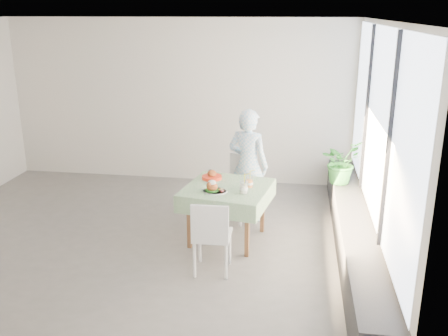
% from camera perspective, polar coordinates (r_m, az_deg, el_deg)
% --- Properties ---
extents(floor, '(6.00, 6.00, 0.00)m').
position_cam_1_polar(floor, '(6.85, -9.80, -7.81)').
color(floor, '#595654').
rests_on(floor, ground).
extents(ceiling, '(6.00, 6.00, 0.00)m').
position_cam_1_polar(ceiling, '(6.20, -11.19, 16.28)').
color(ceiling, white).
rests_on(ceiling, ground).
extents(wall_back, '(6.00, 0.02, 2.80)m').
position_cam_1_polar(wall_back, '(8.73, -5.17, 7.59)').
color(wall_back, silver).
rests_on(wall_back, ground).
extents(wall_front, '(6.00, 0.02, 2.80)m').
position_cam_1_polar(wall_front, '(4.21, -21.37, -4.72)').
color(wall_front, silver).
rests_on(wall_front, ground).
extents(wall_right, '(0.02, 5.00, 2.80)m').
position_cam_1_polar(wall_right, '(6.11, 17.26, 2.50)').
color(wall_right, silver).
rests_on(wall_right, ground).
extents(window_pane, '(0.01, 4.80, 2.18)m').
position_cam_1_polar(window_pane, '(6.05, 17.19, 4.80)').
color(window_pane, '#D1E0F9').
rests_on(window_pane, ground).
extents(window_ledge, '(0.40, 4.80, 0.50)m').
position_cam_1_polar(window_ledge, '(6.47, 14.57, -7.28)').
color(window_ledge, black).
rests_on(window_ledge, ground).
extents(cafe_table, '(1.20, 1.20, 0.74)m').
position_cam_1_polar(cafe_table, '(6.51, 0.37, -4.48)').
color(cafe_table, brown).
rests_on(cafe_table, ground).
extents(chair_far, '(0.58, 0.58, 0.93)m').
position_cam_1_polar(chair_far, '(7.22, 1.43, -3.70)').
color(chair_far, white).
rests_on(chair_far, ground).
extents(chair_near, '(0.43, 0.43, 0.89)m').
position_cam_1_polar(chair_near, '(5.82, -1.35, -9.31)').
color(chair_near, white).
rests_on(chair_near, ground).
extents(diner, '(0.68, 0.55, 1.62)m').
position_cam_1_polar(diner, '(7.06, 2.76, 0.30)').
color(diner, '#94C8EC').
rests_on(diner, ground).
extents(main_dish, '(0.31, 0.31, 0.16)m').
position_cam_1_polar(main_dish, '(6.21, -1.22, -2.32)').
color(main_dish, white).
rests_on(main_dish, cafe_table).
extents(juice_cup_orange, '(0.10, 0.10, 0.27)m').
position_cam_1_polar(juice_cup_orange, '(6.38, 2.93, -1.68)').
color(juice_cup_orange, white).
rests_on(juice_cup_orange, cafe_table).
extents(juice_cup_lemonade, '(0.11, 0.11, 0.30)m').
position_cam_1_polar(juice_cup_lemonade, '(6.17, 2.27, -2.27)').
color(juice_cup_lemonade, white).
rests_on(juice_cup_lemonade, cafe_table).
extents(second_dish, '(0.27, 0.27, 0.13)m').
position_cam_1_polar(second_dish, '(6.70, -1.40, -0.95)').
color(second_dish, red).
rests_on(second_dish, cafe_table).
extents(potted_plant, '(0.74, 0.75, 0.63)m').
position_cam_1_polar(potted_plant, '(7.40, 13.22, 0.70)').
color(potted_plant, '#2F7928').
rests_on(potted_plant, window_ledge).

